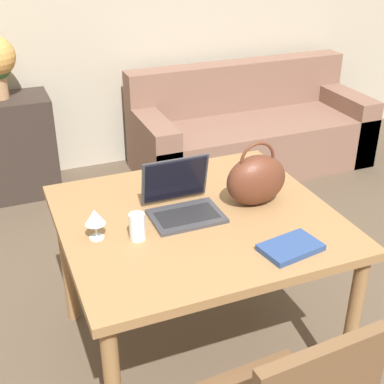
# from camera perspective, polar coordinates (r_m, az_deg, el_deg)

# --- Properties ---
(dining_table) EXTENTS (1.15, 1.06, 0.77)m
(dining_table) POSITION_cam_1_polar(r_m,az_deg,el_deg) (2.34, 0.57, -4.39)
(dining_table) COLOR olive
(dining_table) RESTS_ON ground_plane
(couch) EXTENTS (1.93, 0.80, 0.82)m
(couch) POSITION_cam_1_polar(r_m,az_deg,el_deg) (4.50, 6.16, 6.31)
(couch) COLOR #7F5B4C
(couch) RESTS_ON ground_plane
(laptop) EXTENTS (0.30, 0.27, 0.23)m
(laptop) POSITION_cam_1_polar(r_m,az_deg,el_deg) (2.30, -1.17, -0.73)
(laptop) COLOR #38383D
(laptop) RESTS_ON dining_table
(drinking_glass) EXTENTS (0.06, 0.06, 0.11)m
(drinking_glass) POSITION_cam_1_polar(r_m,az_deg,el_deg) (2.12, -5.86, -3.69)
(drinking_glass) COLOR silver
(drinking_glass) RESTS_ON dining_table
(wine_glass) EXTENTS (0.08, 0.08, 0.13)m
(wine_glass) POSITION_cam_1_polar(r_m,az_deg,el_deg) (2.13, -10.33, -2.72)
(wine_glass) COLOR silver
(wine_glass) RESTS_ON dining_table
(handbag) EXTENTS (0.28, 0.16, 0.30)m
(handbag) POSITION_cam_1_polar(r_m,az_deg,el_deg) (2.35, 6.86, 1.35)
(handbag) COLOR #592D1E
(handbag) RESTS_ON dining_table
(book) EXTENTS (0.25, 0.18, 0.02)m
(book) POSITION_cam_1_polar(r_m,az_deg,el_deg) (2.10, 10.47, -5.84)
(book) COLOR navy
(book) RESTS_ON dining_table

